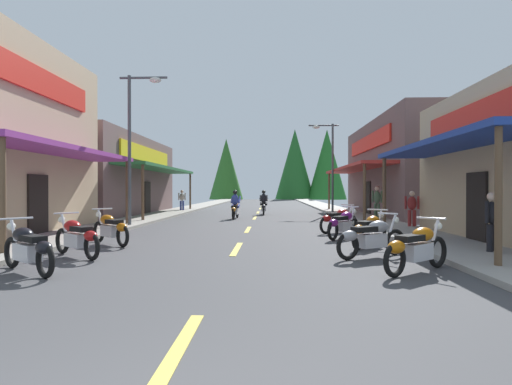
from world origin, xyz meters
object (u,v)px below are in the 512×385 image
streetlamp_left (136,129)px  motorcycle_parked_right_2 (370,230)px  motorcycle_parked_left_2 (111,228)px  motorcycle_parked_right_4 (338,219)px  motorcycle_parked_right_3 (343,223)px  motorcycle_parked_left_0 (28,248)px  rider_cruising_trailing (264,204)px  motorcycle_parked_left_1 (77,236)px  motorcycle_parked_right_1 (371,237)px  rider_cruising_lead (235,207)px  pedestrian_waiting (412,207)px  pedestrian_browsing (492,220)px  pedestrian_by_shop (377,201)px  streetlamp_right (328,155)px  pedestrian_strolling (182,199)px

streetlamp_left → motorcycle_parked_right_2: streetlamp_left is taller
motorcycle_parked_left_2 → motorcycle_parked_right_4: bearing=-111.1°
motorcycle_parked_right_3 → motorcycle_parked_left_2: 7.20m
motorcycle_parked_right_3 → motorcycle_parked_left_0: (-6.97, -5.71, 0.00)m
rider_cruising_trailing → motorcycle_parked_left_1: bearing=165.3°
motorcycle_parked_right_1 → rider_cruising_lead: rider_cruising_lead is taller
motorcycle_parked_left_1 → pedestrian_waiting: (10.24, 7.08, 0.39)m
motorcycle_parked_right_2 → pedestrian_browsing: pedestrian_browsing is taller
rider_cruising_lead → pedestrian_by_shop: 7.43m
streetlamp_right → rider_cruising_lead: bearing=-137.5°
motorcycle_parked_right_1 → motorcycle_parked_right_2: bearing=46.5°
motorcycle_parked_left_0 → pedestrian_browsing: pedestrian_browsing is taller
motorcycle_parked_right_4 → motorcycle_parked_left_0: same height
motorcycle_parked_right_1 → motorcycle_parked_left_1: size_ratio=1.09×
pedestrian_by_shop → motorcycle_parked_right_4: bearing=-165.5°
streetlamp_right → rider_cruising_trailing: 5.61m
streetlamp_left → motorcycle_parked_left_0: size_ratio=3.59×
streetlamp_right → pedestrian_strolling: (-10.28, 1.73, -3.02)m
motorcycle_parked_right_1 → pedestrian_by_shop: bearing=43.6°
motorcycle_parked_right_3 → pedestrian_strolling: 17.93m
streetlamp_right → streetlamp_left: bearing=-132.4°
motorcycle_parked_right_1 → motorcycle_parked_right_3: same height
motorcycle_parked_right_3 → rider_cruising_trailing: rider_cruising_trailing is taller
motorcycle_parked_left_1 → rider_cruising_trailing: (4.10, 16.22, 0.17)m
streetlamp_right → pedestrian_by_shop: 7.35m
motorcycle_parked_right_3 → motorcycle_parked_left_1: (-6.93, -3.89, 0.00)m
motorcycle_parked_left_0 → rider_cruising_lead: size_ratio=0.83×
motorcycle_parked_right_1 → motorcycle_parked_right_2: (0.37, 1.71, 0.00)m
pedestrian_browsing → pedestrian_waiting: bearing=138.4°
motorcycle_parked_right_2 → motorcycle_parked_left_2: size_ratio=1.06×
rider_cruising_trailing → pedestrian_browsing: (5.74, -15.72, 0.22)m
rider_cruising_trailing → pedestrian_browsing: rider_cruising_trailing is taller
streetlamp_right → motorcycle_parked_right_1: (-1.47, -17.58, -3.43)m
motorcycle_parked_left_2 → motorcycle_parked_right_1: bearing=-153.1°
pedestrian_strolling → motorcycle_parked_right_2: bearing=34.7°
motorcycle_parked_right_4 → rider_cruising_trailing: size_ratio=0.77×
streetlamp_right → motorcycle_parked_left_1: size_ratio=3.46×
rider_cruising_trailing → pedestrian_waiting: rider_cruising_trailing is taller
streetlamp_left → motorcycle_parked_right_1: size_ratio=3.39×
motorcycle_parked_right_2 → pedestrian_strolling: size_ratio=1.12×
rider_cruising_trailing → rider_cruising_lead: bearing=157.9°
motorcycle_parked_left_2 → streetlamp_left: bearing=-36.5°
pedestrian_browsing → pedestrian_waiting: (0.41, 6.59, 0.00)m
motorcycle_parked_right_2 → rider_cruising_lead: bearing=61.4°
motorcycle_parked_left_1 → pedestrian_strolling: pedestrian_strolling is taller
motorcycle_parked_left_2 → pedestrian_browsing: bearing=-147.0°
motorcycle_parked_right_1 → motorcycle_parked_right_3: bearing=58.7°
motorcycle_parked_left_2 → streetlamp_right: bearing=-76.1°
streetlamp_right → motorcycle_parked_left_1: (-8.39, -17.76, -3.43)m
motorcycle_parked_right_2 → rider_cruising_lead: (-4.67, 10.58, 0.17)m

